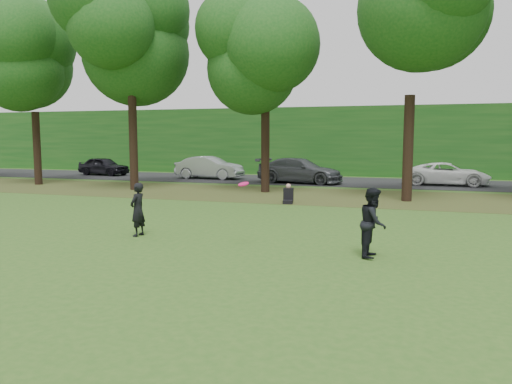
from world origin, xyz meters
TOP-DOWN VIEW (x-y plane):
  - ground at (0.00, 0.00)m, footprint 120.00×120.00m
  - leaf_litter at (0.00, 13.00)m, footprint 60.00×7.00m
  - street at (0.00, 21.00)m, footprint 70.00×7.00m
  - far_hedge at (0.00, 27.00)m, footprint 70.00×3.00m
  - player_left at (-3.14, 1.83)m, footprint 0.40×0.58m
  - player_right at (3.46, 1.34)m, footprint 0.67×0.83m
  - parked_cars at (-1.52, 20.08)m, footprint 35.89×4.13m
  - frisbee at (0.28, 1.21)m, footprint 0.32×0.32m
  - seated_person at (-0.81, 10.07)m, footprint 0.53×0.79m
  - tree_line at (-0.34, 12.94)m, footprint 55.30×7.90m

SIDE VIEW (x-z plane):
  - ground at x=0.00m, z-range 0.00..0.00m
  - leaf_litter at x=0.00m, z-range 0.00..0.01m
  - street at x=0.00m, z-range 0.00..0.02m
  - seated_person at x=-0.81m, z-range -0.10..0.73m
  - parked_cars at x=-1.52m, z-range -0.03..1.49m
  - player_left at x=-3.14m, z-range 0.00..1.53m
  - player_right at x=3.46m, z-range 0.00..1.65m
  - frisbee at x=0.28m, z-range 1.59..1.71m
  - far_hedge at x=0.00m, z-range 0.00..5.00m
  - tree_line at x=-0.34m, z-range 1.69..14.00m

